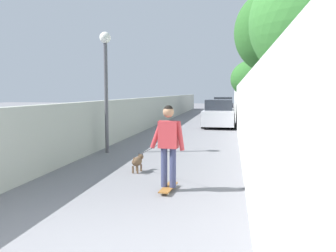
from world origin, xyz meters
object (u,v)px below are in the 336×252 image
tree_right_distant (327,21)px  car_near (219,114)px  tree_right_near (255,79)px  tree_right_mid (272,33)px  skateboard (168,188)px  dog (138,161)px  tree_right_far (276,59)px  car_far (223,107)px  lamp_post (106,70)px  person_skateboarder (168,140)px

tree_right_distant → car_near: (13.02, 2.33, -2.51)m
tree_right_near → tree_right_mid: 11.55m
skateboard → dog: size_ratio=0.47×
tree_right_far → tree_right_distant: size_ratio=1.04×
skateboard → car_near: 13.08m
car_far → tree_right_distant: bearing=-174.2°
car_far → skateboard: bearing=178.7°
dog → lamp_post: bearing=35.6°
tree_right_mid → tree_right_far: size_ratio=1.11×
person_skateboarder → car_far: person_skateboarder is taller
tree_right_near → skateboard: bearing=170.5°
skateboard → car_near: (13.05, -0.52, 0.65)m
tree_right_near → car_near: (-2.98, 2.16, -2.09)m
tree_right_far → person_skateboarder: 10.82m
lamp_post → person_skateboarder: (-3.83, -2.77, -1.65)m
tree_right_near → person_skateboarder: 16.35m
tree_right_far → car_far: 13.30m
tree_right_far → tree_right_distant: 10.01m
tree_right_near → car_near: size_ratio=0.94×
tree_right_far → tree_right_mid: bearing=171.6°
lamp_post → person_skateboarder: bearing=-144.1°
dog → car_near: size_ratio=0.40×
car_near → tree_right_far: bearing=-138.0°
tree_right_distant → car_far: bearing=5.8°
tree_right_near → car_far: (6.72, 2.16, -2.09)m
tree_right_mid → car_far: bearing=6.0°
tree_right_near → tree_right_mid: tree_right_mid is taller
tree_right_mid → dog: (-3.11, 3.47, -3.53)m
lamp_post → car_far: 19.31m
tree_right_mid → skateboard: bearing=151.9°
tree_right_near → tree_right_distant: (-16.00, -0.17, 0.41)m
tree_right_mid → car_near: 9.26m
person_skateboarder → car_near: person_skateboarder is taller
tree_right_near → lamp_post: tree_right_near is taller
tree_right_mid → skateboard: (-4.54, 2.42, -3.73)m
tree_right_near → dog: 15.29m
person_skateboarder → car_far: size_ratio=0.41×
tree_right_near → person_skateboarder: size_ratio=2.50×
tree_right_far → dog: tree_right_far is taller
tree_right_far → car_far: bearing=12.0°
tree_right_far → tree_right_distant: bearing=177.8°
car_far → car_near: bearing=-180.0°
car_near → lamp_post: bearing=160.4°
tree_right_mid → dog: 5.84m
tree_right_distant → car_far: size_ratio=1.10×
lamp_post → car_far: size_ratio=0.96×
tree_right_far → lamp_post: 8.67m
skateboard → car_near: car_near is taller
tree_right_distant → tree_right_mid: bearing=5.4°
tree_right_distant → skateboard: tree_right_distant is taller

